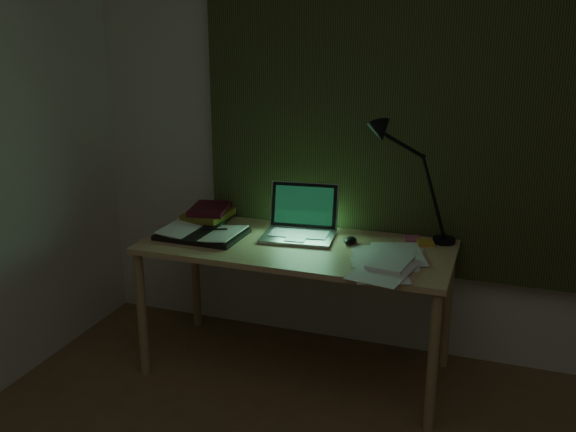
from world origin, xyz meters
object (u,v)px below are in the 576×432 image
(desk, at_px, (296,309))
(loose_papers, at_px, (379,261))
(open_textbook, at_px, (202,233))
(laptop, at_px, (298,214))
(book_stack, at_px, (209,214))
(desk_lamp, at_px, (448,183))

(desk, xyz_separation_m, loose_papers, (0.41, -0.11, 0.33))
(desk, bearing_deg, open_textbook, -175.28)
(desk, bearing_deg, loose_papers, -14.85)
(laptop, bearing_deg, book_stack, 163.78)
(desk, distance_m, open_textbook, 0.58)
(open_textbook, bearing_deg, laptop, 16.18)
(loose_papers, bearing_deg, desk_lamp, 56.94)
(loose_papers, bearing_deg, open_textbook, 175.42)
(desk, distance_m, loose_papers, 0.54)
(desk, relative_size, laptop, 3.78)
(book_stack, height_order, desk_lamp, desk_lamp)
(desk, height_order, desk_lamp, desk_lamp)
(laptop, xyz_separation_m, open_textbook, (-0.44, -0.12, -0.10))
(laptop, relative_size, desk_lamp, 0.66)
(desk, relative_size, open_textbook, 3.63)
(open_textbook, height_order, book_stack, book_stack)
(desk, bearing_deg, desk_lamp, 21.25)
(desk_lamp, bearing_deg, book_stack, 172.82)
(loose_papers, bearing_deg, book_stack, 163.56)
(open_textbook, distance_m, loose_papers, 0.87)
(laptop, bearing_deg, loose_papers, -29.93)
(open_textbook, bearing_deg, desk, 6.12)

